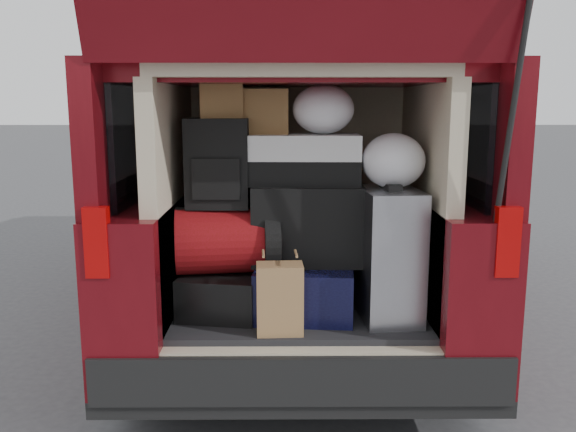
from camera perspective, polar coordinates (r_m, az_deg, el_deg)
name	(u,v)px	position (r m, az deg, el deg)	size (l,w,h in m)	color
ground	(300,424)	(3.24, 1.09, -18.88)	(80.00, 80.00, 0.00)	#3D3D40
minivan	(294,192)	(4.73, 0.57, 2.29)	(1.90, 5.35, 2.77)	black
load_floor	(299,351)	(3.37, 0.99, -12.49)	(1.24, 1.05, 0.55)	black
black_hardshell	(226,289)	(3.16, -5.79, -6.81)	(0.38, 0.52, 0.21)	black
navy_hardshell	(305,285)	(3.13, 1.63, -6.49)	(0.47, 0.58, 0.25)	black
silver_roller	(388,254)	(3.01, 9.38, -3.53)	(0.27, 0.43, 0.64)	white
kraft_bag	(280,299)	(2.81, -0.78, -7.75)	(0.21, 0.13, 0.33)	#9B6D46
red_duffel	(227,240)	(3.03, -5.73, -2.28)	(0.50, 0.33, 0.33)	maroon
black_soft_case	(307,223)	(3.05, 1.81, -0.68)	(0.55, 0.33, 0.39)	black
backpack	(218,163)	(3.00, -6.58, 4.91)	(0.30, 0.18, 0.43)	black
twotone_duffel	(304,159)	(3.03, 1.49, 5.33)	(0.55, 0.28, 0.25)	silver
grocery_sack_lower	(221,99)	(3.02, -6.33, 10.85)	(0.20, 0.17, 0.18)	olive
grocery_sack_upper	(265,112)	(3.06, -2.13, 9.74)	(0.22, 0.18, 0.22)	olive
plastic_bag_center	(323,109)	(3.04, 3.33, 9.94)	(0.30, 0.28, 0.24)	white
plastic_bag_right	(393,161)	(2.97, 9.83, 5.12)	(0.31, 0.28, 0.26)	white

